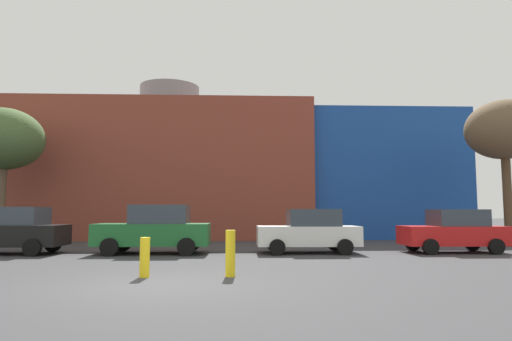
{
  "coord_description": "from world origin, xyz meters",
  "views": [
    {
      "loc": [
        1.82,
        -9.89,
        1.57
      ],
      "look_at": [
        2.58,
        10.09,
        3.45
      ],
      "focal_mm": 31.12,
      "sensor_mm": 36.0,
      "label": 1
    }
  ],
  "objects": [
    {
      "name": "bare_tree_1",
      "position": [
        -9.59,
        11.77,
        5.05
      ],
      "size": [
        3.74,
        3.74,
        6.61
      ],
      "color": "brown",
      "rests_on": "ground_plane"
    },
    {
      "name": "parked_car_3",
      "position": [
        4.53,
        7.29,
        0.84
      ],
      "size": [
        3.89,
        1.91,
        1.69
      ],
      "rotation": [
        0.0,
        0.0,
        3.14
      ],
      "color": "white",
      "rests_on": "ground_plane"
    },
    {
      "name": "bare_tree_0",
      "position": [
        14.34,
        10.32,
        5.4
      ],
      "size": [
        3.5,
        3.5,
        6.87
      ],
      "color": "brown",
      "rests_on": "ground_plane"
    },
    {
      "name": "bollard_yellow_0",
      "position": [
        -0.47,
        1.13,
        0.48
      ],
      "size": [
        0.24,
        0.24,
        0.96
      ],
      "primitive_type": "cylinder",
      "color": "yellow",
      "rests_on": "ground_plane"
    },
    {
      "name": "parked_car_1",
      "position": [
        -6.8,
        7.29,
        0.88
      ],
      "size": [
        4.08,
        2.0,
        1.77
      ],
      "rotation": [
        0.0,
        0.0,
        3.14
      ],
      "color": "black",
      "rests_on": "ground_plane"
    },
    {
      "name": "bollard_yellow_1",
      "position": [
        1.61,
        1.14,
        0.57
      ],
      "size": [
        0.24,
        0.24,
        1.13
      ],
      "primitive_type": "cylinder",
      "color": "yellow",
      "rests_on": "ground_plane"
    },
    {
      "name": "ground_plane",
      "position": [
        0.0,
        0.0,
        0.0
      ],
      "size": [
        200.0,
        200.0,
        0.0
      ],
      "primitive_type": "plane",
      "color": "#38383A"
    },
    {
      "name": "parked_car_2",
      "position": [
        -1.38,
        7.29,
        0.92
      ],
      "size": [
        4.27,
        2.09,
        1.85
      ],
      "rotation": [
        0.0,
        0.0,
        3.14
      ],
      "color": "#1E662D",
      "rests_on": "ground_plane"
    },
    {
      "name": "parked_car_4",
      "position": [
        10.22,
        7.29,
        0.83
      ],
      "size": [
        3.87,
        1.9,
        1.68
      ],
      "rotation": [
        0.0,
        0.0,
        3.14
      ],
      "color": "red",
      "rests_on": "ground_plane"
    },
    {
      "name": "building_backdrop",
      "position": [
        -2.96,
        20.12,
        4.03
      ],
      "size": [
        37.02,
        11.03,
        10.13
      ],
      "color": "brown",
      "rests_on": "ground_plane"
    }
  ]
}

